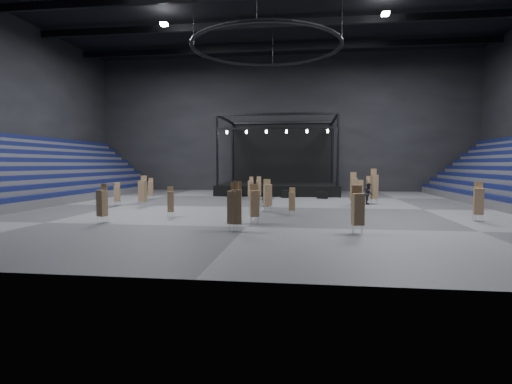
# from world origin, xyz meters

# --- Properties ---
(floor) EXTENTS (50.00, 50.00, 0.00)m
(floor) POSITION_xyz_m (0.00, 0.00, 0.00)
(floor) COLOR #555558
(floor) RESTS_ON ground
(wall_back) EXTENTS (50.00, 0.20, 18.00)m
(wall_back) POSITION_xyz_m (0.00, 21.00, 9.00)
(wall_back) COLOR black
(wall_back) RESTS_ON ground
(bleachers_left) EXTENTS (7.20, 40.00, 6.40)m
(bleachers_left) POSITION_xyz_m (-22.94, 0.00, 1.73)
(bleachers_left) COLOR #48484B
(bleachers_left) RESTS_ON floor
(stage) EXTENTS (14.00, 10.00, 9.20)m
(stage) POSITION_xyz_m (0.00, 16.24, 1.45)
(stage) COLOR black
(stage) RESTS_ON floor
(truss_ring) EXTENTS (12.30, 12.30, 5.15)m
(truss_ring) POSITION_xyz_m (-0.00, 0.00, 13.00)
(truss_ring) COLOR black
(truss_ring) RESTS_ON ceiling
(flight_case_left) EXTENTS (1.47, 1.13, 0.88)m
(flight_case_left) POSITION_xyz_m (-4.36, 9.61, 0.44)
(flight_case_left) COLOR black
(flight_case_left) RESTS_ON floor
(flight_case_mid) EXTENTS (1.41, 1.06, 0.84)m
(flight_case_mid) POSITION_xyz_m (1.30, 9.58, 0.42)
(flight_case_mid) COLOR black
(flight_case_mid) RESTS_ON floor
(flight_case_right) EXTENTS (1.19, 0.87, 0.71)m
(flight_case_right) POSITION_xyz_m (4.95, 8.95, 0.36)
(flight_case_right) COLOR black
(flight_case_right) RESTS_ON floor
(chair_stack_0) EXTENTS (0.65, 0.65, 2.48)m
(chair_stack_0) POSITION_xyz_m (5.97, -11.99, 1.31)
(chair_stack_0) COLOR silver
(chair_stack_0) RESTS_ON floor
(chair_stack_1) EXTENTS (0.66, 0.66, 2.38)m
(chair_stack_1) POSITION_xyz_m (0.27, -9.21, 1.26)
(chair_stack_1) COLOR silver
(chair_stack_1) RESTS_ON floor
(chair_stack_2) EXTENTS (0.56, 0.56, 2.02)m
(chair_stack_2) POSITION_xyz_m (-12.75, -0.54, 1.07)
(chair_stack_2) COLOR silver
(chair_stack_2) RESTS_ON floor
(chair_stack_3) EXTENTS (0.57, 0.57, 2.32)m
(chair_stack_3) POSITION_xyz_m (7.56, -0.34, 1.20)
(chair_stack_3) COLOR silver
(chair_stack_3) RESTS_ON floor
(chair_stack_4) EXTENTS (0.66, 0.66, 3.16)m
(chair_stack_4) POSITION_xyz_m (9.38, 4.15, 1.60)
(chair_stack_4) COLOR silver
(chair_stack_4) RESTS_ON floor
(chair_stack_5) EXTENTS (0.48, 0.48, 2.31)m
(chair_stack_5) POSITION_xyz_m (-1.55, 7.71, 1.21)
(chair_stack_5) COLOR silver
(chair_stack_5) RESTS_ON floor
(chair_stack_6) EXTENTS (0.58, 0.58, 2.89)m
(chair_stack_6) POSITION_xyz_m (7.34, 2.17, 1.47)
(chair_stack_6) COLOR silver
(chair_stack_6) RESTS_ON floor
(chair_stack_7) EXTENTS (0.69, 0.69, 2.45)m
(chair_stack_7) POSITION_xyz_m (0.45, -3.07, 1.30)
(chair_stack_7) COLOR silver
(chair_stack_7) RESTS_ON floor
(chair_stack_8) EXTENTS (0.64, 0.64, 2.48)m
(chair_stack_8) POSITION_xyz_m (13.98, -6.49, 1.30)
(chair_stack_8) COLOR silver
(chair_stack_8) RESTS_ON floor
(chair_stack_9) EXTENTS (0.53, 0.53, 2.32)m
(chair_stack_9) POSITION_xyz_m (-2.24, 6.71, 1.19)
(chair_stack_9) COLOR silver
(chair_stack_9) RESTS_ON floor
(chair_stack_10) EXTENTS (0.61, 0.61, 2.39)m
(chair_stack_10) POSITION_xyz_m (-8.99, -9.98, 1.24)
(chair_stack_10) COLOR silver
(chair_stack_10) RESTS_ON floor
(chair_stack_11) EXTENTS (0.53, 0.53, 2.39)m
(chair_stack_11) POSITION_xyz_m (9.50, 8.01, 1.25)
(chair_stack_11) COLOR silver
(chair_stack_11) RESTS_ON floor
(chair_stack_12) EXTENTS (0.60, 0.60, 2.59)m
(chair_stack_12) POSITION_xyz_m (-0.49, -11.99, 1.32)
(chair_stack_12) COLOR silver
(chair_stack_12) RESTS_ON floor
(chair_stack_13) EXTENTS (0.56, 0.56, 2.18)m
(chair_stack_13) POSITION_xyz_m (-12.23, 5.57, 1.15)
(chair_stack_13) COLOR silver
(chair_stack_13) RESTS_ON floor
(chair_stack_14) EXTENTS (0.44, 0.44, 1.94)m
(chair_stack_14) POSITION_xyz_m (2.35, -4.93, 1.02)
(chair_stack_14) COLOR silver
(chair_stack_14) RESTS_ON floor
(chair_stack_15) EXTENTS (0.61, 0.61, 2.61)m
(chair_stack_15) POSITION_xyz_m (-10.21, -1.12, 1.37)
(chair_stack_15) COLOR silver
(chair_stack_15) RESTS_ON floor
(chair_stack_16) EXTENTS (0.53, 0.53, 2.66)m
(chair_stack_16) POSITION_xyz_m (-0.28, -11.99, 1.35)
(chair_stack_16) COLOR silver
(chair_stack_16) RESTS_ON floor
(chair_stack_17) EXTENTS (0.55, 0.55, 2.07)m
(chair_stack_17) POSITION_xyz_m (-5.75, -6.93, 1.08)
(chair_stack_17) COLOR silver
(chair_stack_17) RESTS_ON floor
(man_center) EXTENTS (0.76, 0.55, 1.94)m
(man_center) POSITION_xyz_m (-0.05, 0.34, 0.97)
(man_center) COLOR black
(man_center) RESTS_ON floor
(crew_member) EXTENTS (0.84, 1.01, 1.88)m
(crew_member) POSITION_xyz_m (8.85, 3.75, 0.94)
(crew_member) COLOR black
(crew_member) RESTS_ON floor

